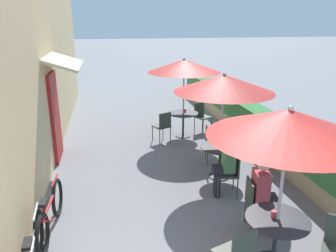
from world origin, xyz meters
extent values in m
cube|color=#D6B784|center=(-2.55, 6.72, 2.10)|extent=(0.24, 13.44, 4.20)
cube|color=maroon|center=(-2.39, 6.05, 1.05)|extent=(0.08, 0.96, 2.10)
cube|color=beige|center=(-2.08, 6.05, 2.35)|extent=(0.78, 1.80, 0.30)
cube|color=tan|center=(2.75, 6.62, 0.23)|extent=(0.44, 12.44, 0.45)
cube|color=#387A3D|center=(2.75, 6.62, 0.73)|extent=(0.60, 11.82, 0.56)
cylinder|color=#28282D|center=(1.02, 1.66, 0.35)|extent=(0.06, 0.06, 0.69)
cylinder|color=#28282D|center=(1.02, 1.66, 0.69)|extent=(0.86, 0.86, 0.02)
cylinder|color=#B7B7BC|center=(1.02, 1.66, 1.09)|extent=(0.04, 0.04, 2.18)
cone|color=red|center=(1.02, 1.66, 2.05)|extent=(2.02, 2.02, 0.35)
sphere|color=#B7B7BC|center=(1.02, 1.66, 2.24)|extent=(0.07, 0.07, 0.07)
cube|color=#384238|center=(0.35, 1.22, 0.66)|extent=(0.37, 0.16, 0.42)
cube|color=#384238|center=(1.15, 2.41, 0.45)|extent=(0.46, 0.46, 0.04)
cube|color=#384238|center=(0.97, 2.45, 0.66)|extent=(0.10, 0.38, 0.42)
cylinder|color=#384238|center=(1.30, 2.20, 0.23)|extent=(0.02, 0.02, 0.45)
cylinder|color=#384238|center=(1.36, 2.56, 0.23)|extent=(0.02, 0.02, 0.45)
cylinder|color=#384238|center=(0.94, 2.27, 0.23)|extent=(0.02, 0.02, 0.45)
cylinder|color=#384238|center=(1.01, 2.62, 0.23)|extent=(0.02, 0.02, 0.45)
cylinder|color=#23232D|center=(1.31, 2.30, 0.24)|extent=(0.11, 0.11, 0.47)
cylinder|color=#23232D|center=(1.34, 2.46, 0.24)|extent=(0.11, 0.11, 0.47)
cube|color=#23232D|center=(1.24, 2.40, 0.53)|extent=(0.41, 0.36, 0.12)
cube|color=#AD424C|center=(1.13, 2.42, 0.78)|extent=(0.28, 0.37, 0.50)
sphere|color=beige|center=(1.15, 2.41, 1.15)|extent=(0.20, 0.20, 0.20)
cylinder|color=#B73D3D|center=(0.98, 1.71, 0.75)|extent=(0.07, 0.07, 0.09)
cylinder|color=#28282D|center=(1.15, 4.31, 0.01)|extent=(0.44, 0.44, 0.02)
cylinder|color=#28282D|center=(1.15, 4.31, 0.35)|extent=(0.06, 0.06, 0.69)
cylinder|color=#28282D|center=(1.15, 4.31, 0.69)|extent=(0.86, 0.86, 0.02)
cylinder|color=#B7B7BC|center=(1.15, 4.31, 1.09)|extent=(0.04, 0.04, 2.18)
cone|color=red|center=(1.15, 4.31, 2.05)|extent=(2.02, 2.02, 0.35)
sphere|color=#B7B7BC|center=(1.15, 4.31, 2.24)|extent=(0.07, 0.07, 0.07)
cube|color=#384238|center=(1.02, 3.55, 0.45)|extent=(0.46, 0.46, 0.04)
cube|color=#384238|center=(1.20, 3.52, 0.66)|extent=(0.09, 0.38, 0.42)
cylinder|color=#384238|center=(0.87, 3.76, 0.23)|extent=(0.02, 0.02, 0.45)
cylinder|color=#384238|center=(0.81, 3.41, 0.23)|extent=(0.02, 0.02, 0.45)
cylinder|color=#384238|center=(1.23, 3.70, 0.23)|extent=(0.02, 0.02, 0.45)
cylinder|color=#384238|center=(1.16, 3.35, 0.23)|extent=(0.02, 0.02, 0.45)
cylinder|color=#23232D|center=(0.85, 3.66, 0.24)|extent=(0.11, 0.11, 0.47)
cylinder|color=#23232D|center=(0.83, 3.51, 0.24)|extent=(0.11, 0.11, 0.47)
cube|color=#23232D|center=(0.93, 3.57, 0.53)|extent=(0.41, 0.36, 0.12)
cube|color=#4C8456|center=(1.04, 3.55, 0.78)|extent=(0.28, 0.37, 0.50)
sphere|color=#A87556|center=(1.02, 3.55, 1.15)|extent=(0.20, 0.20, 0.20)
cube|color=#384238|center=(1.28, 5.07, 0.45)|extent=(0.46, 0.46, 0.04)
cube|color=#384238|center=(1.10, 5.10, 0.66)|extent=(0.09, 0.38, 0.42)
cylinder|color=#384238|center=(1.43, 4.86, 0.23)|extent=(0.02, 0.02, 0.45)
cylinder|color=#384238|center=(1.49, 5.22, 0.23)|extent=(0.02, 0.02, 0.45)
cylinder|color=#384238|center=(1.07, 4.93, 0.23)|extent=(0.02, 0.02, 0.45)
cylinder|color=#384238|center=(1.14, 5.28, 0.23)|extent=(0.02, 0.02, 0.45)
cylinder|color=#232328|center=(1.28, 4.32, 0.75)|extent=(0.07, 0.07, 0.09)
cylinder|color=#28282D|center=(0.98, 7.01, 0.01)|extent=(0.44, 0.44, 0.02)
cylinder|color=#28282D|center=(0.98, 7.01, 0.35)|extent=(0.06, 0.06, 0.69)
cylinder|color=#28282D|center=(0.98, 7.01, 0.69)|extent=(0.86, 0.86, 0.02)
cylinder|color=#B7B7BC|center=(0.98, 7.01, 1.09)|extent=(0.04, 0.04, 2.18)
cone|color=red|center=(0.98, 7.01, 2.05)|extent=(2.02, 2.02, 0.35)
sphere|color=#B7B7BC|center=(0.98, 7.01, 2.24)|extent=(0.07, 0.07, 0.07)
cube|color=#384238|center=(0.28, 6.69, 0.45)|extent=(0.53, 0.53, 0.04)
cube|color=#384238|center=(0.36, 6.52, 0.66)|extent=(0.36, 0.19, 0.42)
cylinder|color=#384238|center=(0.37, 6.93, 0.23)|extent=(0.02, 0.02, 0.45)
cylinder|color=#384238|center=(0.04, 6.77, 0.23)|extent=(0.02, 0.02, 0.45)
cylinder|color=#384238|center=(0.52, 6.60, 0.23)|extent=(0.02, 0.02, 0.45)
cylinder|color=#384238|center=(0.19, 6.45, 0.23)|extent=(0.02, 0.02, 0.45)
cube|color=#384238|center=(1.68, 7.34, 0.45)|extent=(0.53, 0.53, 0.04)
cube|color=#384238|center=(1.60, 7.51, 0.66)|extent=(0.36, 0.19, 0.42)
cylinder|color=#384238|center=(1.59, 7.10, 0.23)|extent=(0.02, 0.02, 0.45)
cylinder|color=#384238|center=(1.91, 7.25, 0.23)|extent=(0.02, 0.02, 0.45)
cylinder|color=#384238|center=(1.44, 7.43, 0.23)|extent=(0.02, 0.02, 0.45)
cylinder|color=#384238|center=(1.76, 7.58, 0.23)|extent=(0.02, 0.02, 0.45)
cylinder|color=#B73D3D|center=(1.05, 7.12, 0.75)|extent=(0.07, 0.07, 0.09)
torus|color=black|center=(-2.24, 2.54, 0.33)|extent=(0.11, 0.66, 0.65)
cylinder|color=silver|center=(-2.20, 2.01, 0.51)|extent=(0.10, 0.83, 0.04)
cylinder|color=silver|center=(-2.18, 1.72, 0.60)|extent=(0.04, 0.04, 0.23)
cube|color=black|center=(-2.18, 1.72, 0.72)|extent=(0.12, 0.23, 0.05)
cylinder|color=silver|center=(-2.23, 2.50, 0.67)|extent=(0.06, 0.46, 0.03)
torus|color=black|center=(-2.09, 3.46, 0.33)|extent=(0.10, 0.66, 0.66)
torus|color=black|center=(-2.16, 2.39, 0.33)|extent=(0.10, 0.66, 0.66)
cylinder|color=#B21E1E|center=(-2.13, 2.93, 0.51)|extent=(0.09, 0.83, 0.04)
cylinder|color=#B21E1E|center=(-2.14, 2.74, 0.35)|extent=(0.08, 0.61, 0.40)
cylinder|color=#B21E1E|center=(-2.15, 2.63, 0.61)|extent=(0.04, 0.04, 0.23)
cube|color=black|center=(-2.15, 2.63, 0.73)|extent=(0.11, 0.23, 0.05)
cylinder|color=#B21E1E|center=(-2.09, 3.42, 0.68)|extent=(0.06, 0.46, 0.03)
camera|label=1|loc=(-1.14, -1.80, 3.25)|focal=35.00mm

